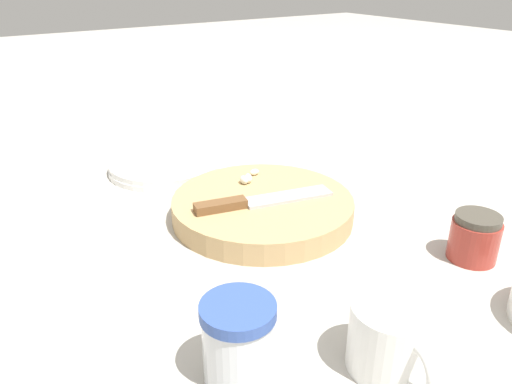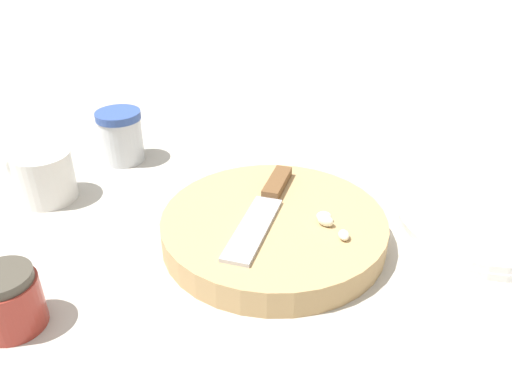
# 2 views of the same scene
# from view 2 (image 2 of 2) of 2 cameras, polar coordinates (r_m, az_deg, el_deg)

# --- Properties ---
(ground_plane) EXTENTS (5.00, 5.00, 0.00)m
(ground_plane) POSITION_cam_2_polar(r_m,az_deg,el_deg) (0.66, -3.88, -3.33)
(ground_plane) COLOR #B2ADA3
(cutting_board) EXTENTS (0.28, 0.28, 0.03)m
(cutting_board) POSITION_cam_2_polar(r_m,az_deg,el_deg) (0.62, 2.02, -4.16)
(cutting_board) COLOR tan
(cutting_board) RESTS_ON ground_plane
(chef_knife) EXTENTS (0.07, 0.21, 0.01)m
(chef_knife) POSITION_cam_2_polar(r_m,az_deg,el_deg) (0.62, 1.11, -1.46)
(chef_knife) COLOR brown
(chef_knife) RESTS_ON cutting_board
(garlic_cloves) EXTENTS (0.04, 0.05, 0.01)m
(garlic_cloves) POSITION_cam_2_polar(r_m,az_deg,el_deg) (0.59, 8.40, -3.49)
(garlic_cloves) COLOR silver
(garlic_cloves) RESTS_ON cutting_board
(spice_jar) EXTENTS (0.07, 0.07, 0.08)m
(spice_jar) POSITION_cam_2_polar(r_m,az_deg,el_deg) (0.83, -15.17, 6.18)
(spice_jar) COLOR silver
(spice_jar) RESTS_ON ground_plane
(coffee_mug) EXTENTS (0.11, 0.08, 0.07)m
(coffee_mug) POSITION_cam_2_polar(r_m,az_deg,el_deg) (0.75, -23.09, 1.70)
(coffee_mug) COLOR silver
(coffee_mug) RESTS_ON ground_plane
(plate_stack) EXTENTS (0.21, 0.21, 0.02)m
(plate_stack) POSITION_cam_2_polar(r_m,az_deg,el_deg) (0.70, 24.15, -3.24)
(plate_stack) COLOR silver
(plate_stack) RESTS_ON ground_plane
(honey_jar) EXTENTS (0.06, 0.06, 0.06)m
(honey_jar) POSITION_cam_2_polar(r_m,az_deg,el_deg) (0.55, -26.42, -11.04)
(honey_jar) COLOR #9E3328
(honey_jar) RESTS_ON ground_plane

